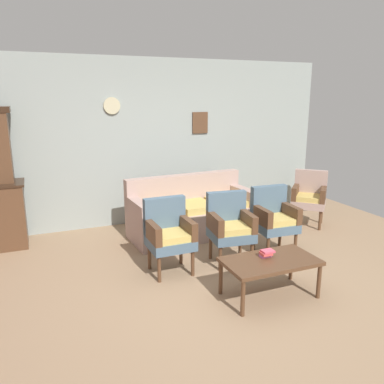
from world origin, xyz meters
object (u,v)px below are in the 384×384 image
armchair_near_couch_end (169,232)px  book_stack_on_table (266,253)px  armchair_by_doorway (230,225)px  armchair_row_middle (274,217)px  coffee_table (270,263)px  wingback_chair_by_fireplace (309,195)px  floor_vase_by_wall (304,191)px  floral_couch (192,214)px

armchair_near_couch_end → book_stack_on_table: (0.78, -0.93, -0.04)m
armchair_by_doorway → armchair_row_middle: (0.71, 0.07, 0.00)m
armchair_by_doorway → coffee_table: bearing=-91.9°
armchair_near_couch_end → armchair_row_middle: 1.52m
wingback_chair_by_fireplace → armchair_by_doorway: bearing=-156.6°
armchair_by_doorway → book_stack_on_table: armchair_by_doorway is taller
coffee_table → floor_vase_by_wall: floor_vase_by_wall is taller
armchair_by_doorway → coffee_table: (-0.03, -0.97, -0.12)m
coffee_table → armchair_by_doorway: bearing=88.1°
armchair_by_doorway → book_stack_on_table: bearing=-92.4°
armchair_row_middle → book_stack_on_table: armchair_row_middle is taller
floor_vase_by_wall → armchair_row_middle: bearing=-138.4°
armchair_near_couch_end → armchair_row_middle: size_ratio=1.00×
armchair_row_middle → coffee_table: armchair_row_middle is taller
armchair_by_doorway → wingback_chair_by_fireplace: size_ratio=1.00×
armchair_near_couch_end → armchair_by_doorway: size_ratio=1.00×
floor_vase_by_wall → armchair_near_couch_end: bearing=-154.3°
armchair_near_couch_end → floral_couch: bearing=55.5°
floral_couch → armchair_row_middle: 1.32m
armchair_by_doorway → coffee_table: size_ratio=0.90×
armchair_near_couch_end → armchair_row_middle: (1.52, 0.04, 0.00)m
floral_couch → armchair_by_doorway: bearing=-87.0°
armchair_by_doorway → floor_vase_by_wall: bearing=33.3°
wingback_chair_by_fireplace → coffee_table: (-1.95, -1.80, -0.12)m
wingback_chair_by_fireplace → coffee_table: bearing=-137.3°
armchair_row_middle → book_stack_on_table: size_ratio=6.29×
coffee_table → armchair_near_couch_end: bearing=128.2°
armchair_by_doorway → book_stack_on_table: (-0.04, -0.90, -0.04)m
armchair_near_couch_end → floor_vase_by_wall: size_ratio=1.25×
armchair_near_couch_end → armchair_by_doorway: (0.82, -0.03, 0.00)m
floor_vase_by_wall → coffee_table: bearing=-133.7°
book_stack_on_table → floral_couch: bearing=90.6°
armchair_near_couch_end → coffee_table: (0.78, -1.00, -0.12)m
floral_couch → coffee_table: size_ratio=1.98×
armchair_near_couch_end → wingback_chair_by_fireplace: same height
armchair_row_middle → armchair_by_doorway: bearing=-174.5°
floral_couch → armchair_near_couch_end: 1.35m
armchair_by_doorway → armchair_row_middle: size_ratio=1.00×
armchair_near_couch_end → book_stack_on_table: 1.21m
armchair_by_doorway → floor_vase_by_wall: size_ratio=1.25×
armchair_row_middle → wingback_chair_by_fireplace: bearing=32.2°
armchair_by_doorway → coffee_table: armchair_by_doorway is taller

